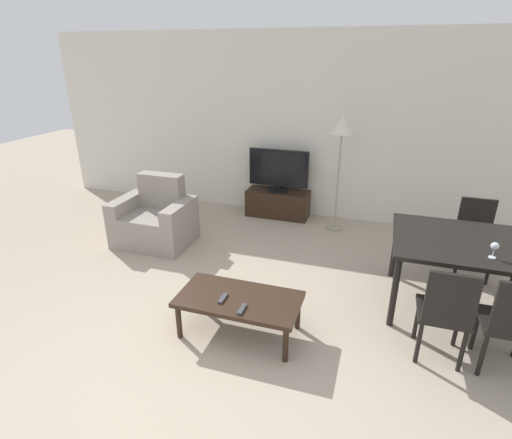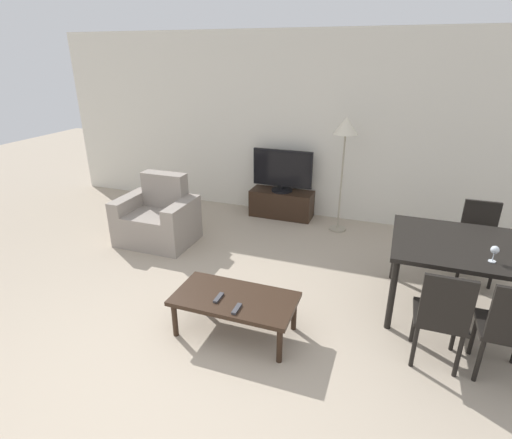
% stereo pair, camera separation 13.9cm
% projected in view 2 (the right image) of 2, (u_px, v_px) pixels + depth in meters
% --- Properties ---
extents(ground_plane, '(18.00, 18.00, 0.00)m').
position_uv_depth(ground_plane, '(152.00, 388.00, 3.06)').
color(ground_plane, tan).
extents(wall_back, '(7.95, 0.06, 2.70)m').
position_uv_depth(wall_back, '(293.00, 127.00, 5.98)').
color(wall_back, silver).
rests_on(wall_back, ground_plane).
extents(armchair, '(0.97, 0.73, 0.89)m').
position_uv_depth(armchair, '(158.00, 219.00, 5.35)').
color(armchair, gray).
rests_on(armchair, ground_plane).
extents(tv_stand, '(0.96, 0.38, 0.41)m').
position_uv_depth(tv_stand, '(282.00, 204.00, 6.21)').
color(tv_stand, black).
rests_on(tv_stand, ground_plane).
extents(tv, '(0.91, 0.32, 0.64)m').
position_uv_depth(tv, '(282.00, 171.00, 6.01)').
color(tv, black).
rests_on(tv, tv_stand).
extents(coffee_table, '(1.09, 0.57, 0.38)m').
position_uv_depth(coffee_table, '(235.00, 301.00, 3.55)').
color(coffee_table, black).
rests_on(coffee_table, ground_plane).
extents(dining_table, '(1.33, 1.07, 0.75)m').
position_uv_depth(dining_table, '(467.00, 252.00, 3.70)').
color(dining_table, black).
rests_on(dining_table, ground_plane).
extents(dining_chair_near, '(0.40, 0.40, 0.88)m').
position_uv_depth(dining_chair_near, '(442.00, 315.00, 3.11)').
color(dining_chair_near, black).
rests_on(dining_chair_near, ground_plane).
extents(dining_chair_far, '(0.40, 0.40, 0.88)m').
position_uv_depth(dining_chair_far, '(478.00, 237.00, 4.43)').
color(dining_chair_far, black).
rests_on(dining_chair_far, ground_plane).
extents(dining_chair_near_right, '(0.40, 0.40, 0.88)m').
position_uv_depth(dining_chair_near_right, '(510.00, 328.00, 2.97)').
color(dining_chair_near_right, black).
rests_on(dining_chair_near_right, ground_plane).
extents(floor_lamp, '(0.33, 0.33, 1.61)m').
position_uv_depth(floor_lamp, '(345.00, 133.00, 5.27)').
color(floor_lamp, gray).
rests_on(floor_lamp, ground_plane).
extents(remote_primary, '(0.04, 0.15, 0.02)m').
position_uv_depth(remote_primary, '(219.00, 298.00, 3.50)').
color(remote_primary, '#38383D').
rests_on(remote_primary, coffee_table).
extents(remote_secondary, '(0.04, 0.15, 0.02)m').
position_uv_depth(remote_secondary, '(237.00, 309.00, 3.35)').
color(remote_secondary, '#38383D').
rests_on(remote_secondary, coffee_table).
extents(wine_glass_left, '(0.07, 0.07, 0.15)m').
position_uv_depth(wine_glass_left, '(495.00, 251.00, 3.32)').
color(wine_glass_left, silver).
rests_on(wine_glass_left, dining_table).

